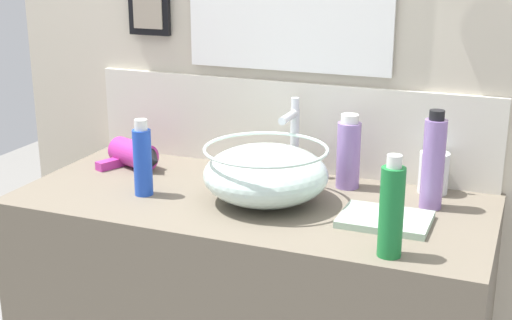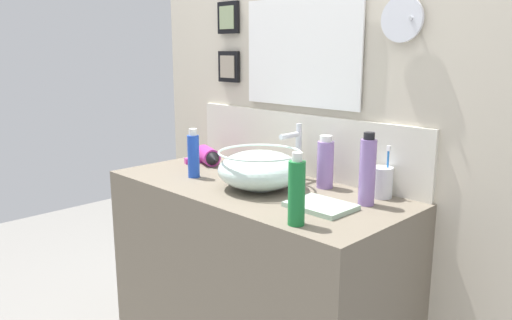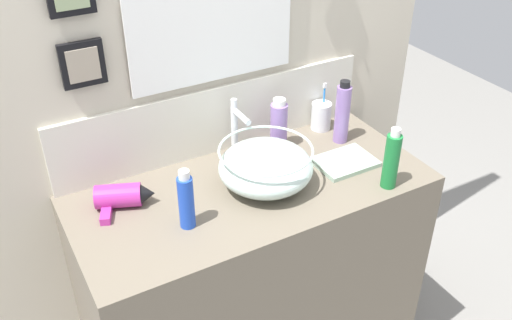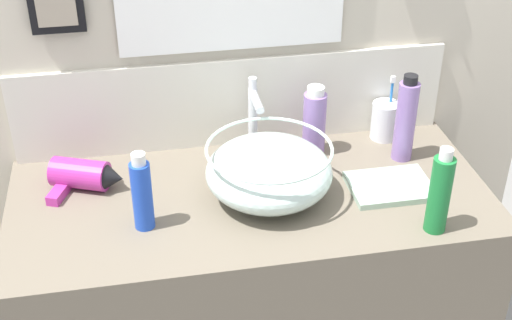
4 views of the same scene
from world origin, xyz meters
TOP-DOWN VIEW (x-y plane):
  - back_panel at (-0.00, 0.29)m, footprint 1.71×0.10m
  - glass_bowl_sink at (0.04, -0.01)m, footprint 0.30×0.30m
  - faucet at (0.04, 0.19)m, footprint 0.02×0.11m
  - hair_drier at (-0.39, 0.11)m, footprint 0.20×0.14m
  - toothbrush_cup at (0.41, 0.21)m, footprint 0.07×0.07m
  - spray_bottle at (0.39, -0.21)m, footprint 0.05×0.05m
  - soap_dispenser at (0.20, 0.17)m, footprint 0.06×0.06m
  - shampoo_bottle at (-0.26, -0.08)m, footprint 0.05×0.05m
  - lotion_bottle at (0.42, 0.10)m, footprint 0.05×0.05m
  - hand_towel at (0.34, -0.04)m, footprint 0.20×0.15m

SIDE VIEW (x-z plane):
  - hand_towel at x=0.34m, z-range 0.91..0.93m
  - hair_drier at x=-0.39m, z-range 0.91..0.98m
  - toothbrush_cup at x=0.41m, z-range 0.87..1.05m
  - glass_bowl_sink at x=0.04m, z-range 0.91..1.05m
  - shampoo_bottle at x=-0.26m, z-range 0.91..1.10m
  - soap_dispenser at x=0.20m, z-range 0.91..1.10m
  - spray_bottle at x=0.39m, z-range 0.90..1.12m
  - lotion_bottle at x=0.42m, z-range 0.91..1.14m
  - faucet at x=0.04m, z-range 0.93..1.14m
  - back_panel at x=0.00m, z-range 0.00..2.46m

